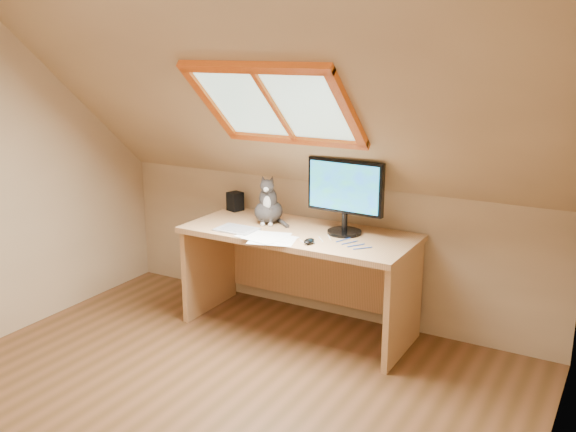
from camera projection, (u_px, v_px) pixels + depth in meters
The scene contains 10 objects.
ground at pixel (178, 426), 3.43m from camera, with size 3.50×3.50×0.00m, color brown.
room_shell at pixel (152, 166), 2.98m from camera, with size 3.52×3.52×2.41m.
desk at pixel (304, 259), 4.53m from camera, with size 1.60×0.70×0.73m.
monitor at pixel (345, 192), 4.27m from camera, with size 0.55×0.23×0.51m.
cat at pixel (268, 206), 4.57m from camera, with size 0.26×0.29×0.36m.
desk_speaker at pixel (235, 201), 4.93m from camera, with size 0.10×0.10×0.14m, color black.
graphics_tablet at pixel (237, 229), 4.42m from camera, with size 0.28×0.20×0.01m, color #B2B2B7.
mouse at pixel (309, 241), 4.13m from camera, with size 0.06×0.11×0.03m, color black.
papers at pixel (273, 239), 4.22m from camera, with size 0.35×0.30×0.01m.
cables at pixel (338, 242), 4.14m from camera, with size 0.51×0.26×0.01m.
Camera 1 is at (2.00, -2.34, 1.98)m, focal length 40.00 mm.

